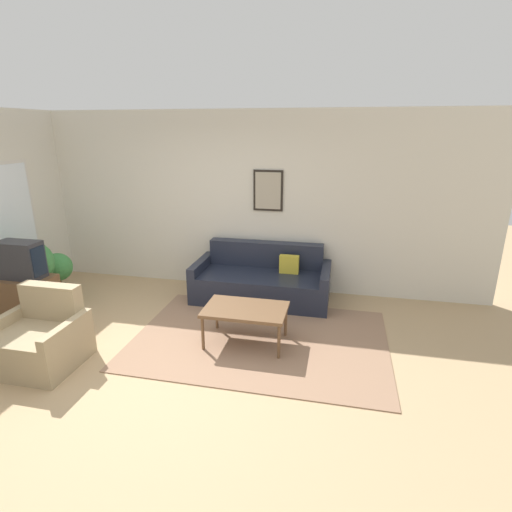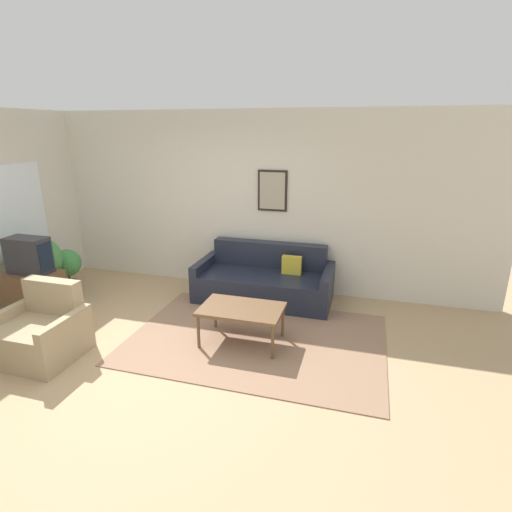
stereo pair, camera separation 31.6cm
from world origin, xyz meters
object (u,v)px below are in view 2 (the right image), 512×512
(coffee_table, at_px, (242,311))
(potted_plant_tall, at_px, (38,262))
(armchair, at_px, (41,333))
(tv, at_px, (29,255))
(couch, at_px, (265,281))

(coffee_table, xyz_separation_m, potted_plant_tall, (-3.08, 0.26, 0.23))
(coffee_table, height_order, armchair, armchair)
(armchair, xyz_separation_m, potted_plant_tall, (-1.03, 1.13, 0.37))
(armchair, bearing_deg, potted_plant_tall, 125.61)
(tv, bearing_deg, potted_plant_tall, 115.43)
(couch, xyz_separation_m, coffee_table, (0.07, -1.32, 0.14))
(coffee_table, bearing_deg, tv, 179.82)
(coffee_table, distance_m, potted_plant_tall, 3.10)
(couch, bearing_deg, coffee_table, -87.04)
(couch, relative_size, coffee_table, 2.06)
(armchair, bearing_deg, tv, 129.23)
(coffee_table, distance_m, tv, 2.99)
(tv, height_order, armchair, tv)
(armchair, bearing_deg, coffee_table, 16.34)
(couch, xyz_separation_m, armchair, (-1.98, -2.20, -0.00))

